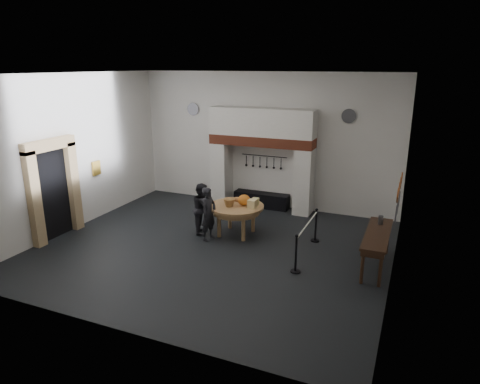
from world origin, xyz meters
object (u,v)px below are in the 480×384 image
at_px(work_table, 236,207).
at_px(barrier_post_near, 296,254).
at_px(iron_range, 262,200).
at_px(visitor_far, 202,208).
at_px(barrier_post_far, 316,226).
at_px(side_table, 378,234).
at_px(visitor_near, 209,214).

height_order(work_table, barrier_post_near, barrier_post_near).
relative_size(iron_range, barrier_post_near, 2.11).
relative_size(visitor_far, barrier_post_far, 1.65).
bearing_deg(work_table, iron_range, 93.96).
bearing_deg(side_table, visitor_near, -179.76).
bearing_deg(barrier_post_far, visitor_far, -168.64).
xyz_separation_m(visitor_near, visitor_far, (-0.40, 0.40, -0.01)).
xyz_separation_m(iron_range, work_table, (0.18, -2.60, 0.59)).
bearing_deg(barrier_post_far, work_table, -170.23).
relative_size(visitor_near, visitor_far, 1.02).
bearing_deg(barrier_post_near, visitor_near, 160.84).
height_order(side_table, barrier_post_near, same).
relative_size(visitor_far, barrier_post_near, 1.65).
height_order(visitor_far, barrier_post_far, visitor_far).
bearing_deg(iron_range, visitor_near, -96.49).
bearing_deg(visitor_near, visitor_far, 55.79).
bearing_deg(side_table, barrier_post_near, -149.99).
xyz_separation_m(iron_range, barrier_post_far, (2.40, -2.22, 0.20)).
height_order(visitor_far, barrier_post_near, visitor_far).
relative_size(iron_range, visitor_near, 1.26).
bearing_deg(visitor_near, barrier_post_near, -98.37).
bearing_deg(work_table, visitor_far, -164.99).
distance_m(visitor_near, barrier_post_near, 2.95).
relative_size(work_table, barrier_post_far, 1.75).
distance_m(visitor_far, barrier_post_near, 3.46).
distance_m(visitor_near, side_table, 4.47).
xyz_separation_m(iron_range, barrier_post_near, (2.40, -4.22, 0.20)).
relative_size(iron_range, work_table, 1.21).
xyz_separation_m(side_table, barrier_post_near, (-1.70, -0.98, -0.42)).
xyz_separation_m(work_table, barrier_post_far, (2.22, 0.38, -0.39)).
xyz_separation_m(visitor_near, barrier_post_far, (2.77, 1.04, -0.30)).
xyz_separation_m(work_table, side_table, (3.92, -0.64, 0.03)).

